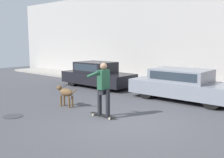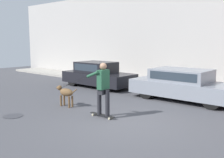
{
  "view_description": "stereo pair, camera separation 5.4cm",
  "coord_description": "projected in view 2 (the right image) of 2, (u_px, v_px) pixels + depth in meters",
  "views": [
    {
      "loc": [
        4.47,
        -5.9,
        2.36
      ],
      "look_at": [
        -1.91,
        1.53,
        0.95
      ],
      "focal_mm": 42.0,
      "sensor_mm": 36.0,
      "label": 1
    },
    {
      "loc": [
        4.51,
        -5.86,
        2.36
      ],
      "look_at": [
        -1.91,
        1.53,
        0.95
      ],
      "focal_mm": 42.0,
      "sensor_mm": 36.0,
      "label": 2
    }
  ],
  "objects": [
    {
      "name": "sidewalk_curb",
      "position": [
        205.0,
        92.0,
        11.97
      ],
      "size": [
        30.0,
        1.97,
        0.13
      ],
      "color": "#A39E93",
      "rests_on": "ground_plane"
    },
    {
      "name": "dog",
      "position": [
        66.0,
        93.0,
        9.53
      ],
      "size": [
        1.03,
        0.33,
        0.74
      ],
      "rotation": [
        0.0,
        0.0,
        3.21
      ],
      "color": "brown",
      "rests_on": "ground_plane"
    },
    {
      "name": "skateboarder",
      "position": [
        103.0,
        86.0,
        8.07
      ],
      "size": [
        2.75,
        0.56,
        1.71
      ],
      "rotation": [
        0.0,
        0.0,
        3.19
      ],
      "color": "beige",
      "rests_on": "ground_plane"
    },
    {
      "name": "ground_plane",
      "position": [
        127.0,
        123.0,
        7.64
      ],
      "size": [
        36.0,
        36.0,
        0.0
      ],
      "primitive_type": "plane",
      "color": "#47474C"
    },
    {
      "name": "parked_car_1",
      "position": [
        184.0,
        85.0,
        10.51
      ],
      "size": [
        4.36,
        1.75,
        1.26
      ],
      "rotation": [
        0.0,
        0.0,
        0.01
      ],
      "color": "black",
      "rests_on": "ground_plane"
    },
    {
      "name": "back_wall",
      "position": [
        217.0,
        35.0,
        12.46
      ],
      "size": [
        32.0,
        0.3,
        5.32
      ],
      "color": "#B2ADA8",
      "rests_on": "ground_plane"
    },
    {
      "name": "manhole_cover",
      "position": [
        13.0,
        116.0,
        8.32
      ],
      "size": [
        0.61,
        0.61,
        0.01
      ],
      "color": "#38383D",
      "rests_on": "ground_plane"
    },
    {
      "name": "parked_car_0",
      "position": [
        98.0,
        75.0,
        13.64
      ],
      "size": [
        3.94,
        1.69,
        1.3
      ],
      "rotation": [
        0.0,
        0.0,
        -0.01
      ],
      "color": "black",
      "rests_on": "ground_plane"
    }
  ]
}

